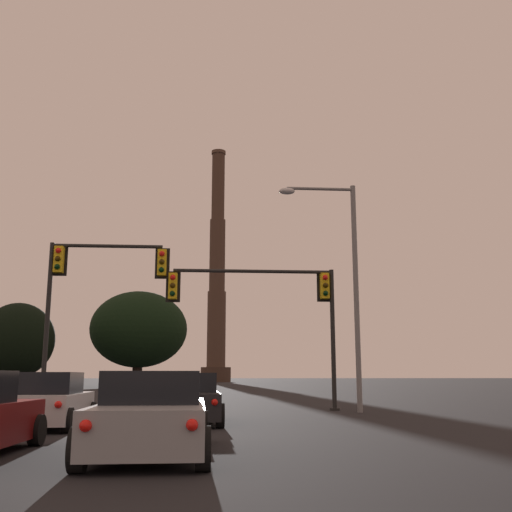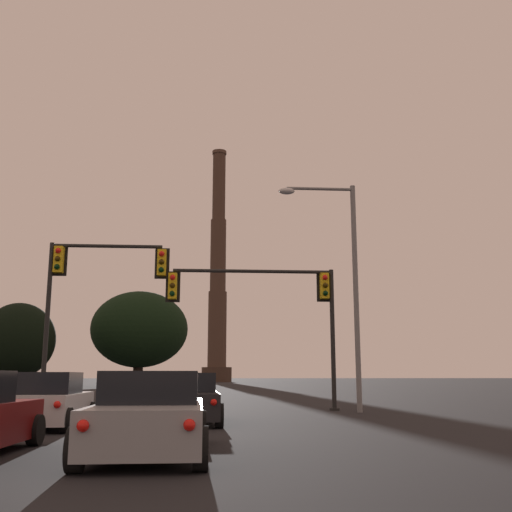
{
  "view_description": "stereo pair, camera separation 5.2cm",
  "coord_description": "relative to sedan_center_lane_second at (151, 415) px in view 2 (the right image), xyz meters",
  "views": [
    {
      "loc": [
        0.95,
        -1.84,
        1.35
      ],
      "look_at": [
        3.05,
        27.14,
        7.16
      ],
      "focal_mm": 42.0,
      "sensor_mm": 36.0,
      "label": 1
    },
    {
      "loc": [
        1.01,
        -1.84,
        1.35
      ],
      "look_at": [
        3.05,
        27.14,
        7.16
      ],
      "focal_mm": 42.0,
      "sensor_mm": 36.0,
      "label": 2
    }
  ],
  "objects": [
    {
      "name": "smokestack",
      "position": [
        1.81,
        115.11,
        19.04
      ],
      "size": [
        6.2,
        6.2,
        50.24
      ],
      "color": "#3C2B22",
      "rests_on": "ground_plane"
    },
    {
      "name": "sedan_center_lane_second",
      "position": [
        0.0,
        0.0,
        0.0
      ],
      "size": [
        2.07,
        4.74,
        1.43
      ],
      "rotation": [
        0.0,
        0.0,
        0.02
      ],
      "color": "gray",
      "rests_on": "ground_plane"
    },
    {
      "name": "street_lamp",
      "position": [
        6.09,
        11.64,
        4.7
      ],
      "size": [
        3.07,
        0.36,
        8.79
      ],
      "color": "slate",
      "rests_on": "ground_plane"
    },
    {
      "name": "traffic_light_overhead_right",
      "position": [
        3.52,
        12.86,
        3.66
      ],
      "size": [
        6.91,
        0.5,
        5.59
      ],
      "color": "black",
      "rests_on": "ground_plane"
    },
    {
      "name": "treeline_center_right",
      "position": [
        -8.21,
        65.29,
        6.36
      ],
      "size": [
        12.06,
        10.86,
        11.8
      ],
      "color": "black",
      "rests_on": "ground_plane"
    },
    {
      "name": "traffic_light_overhead_left",
      "position": [
        -3.86,
        12.67,
        4.27
      ],
      "size": [
        4.81,
        0.5,
        6.5
      ],
      "color": "black",
      "rests_on": "ground_plane"
    },
    {
      "name": "sedan_center_lane_front",
      "position": [
        0.33,
        7.16,
        0.0
      ],
      "size": [
        2.09,
        4.74,
        1.43
      ],
      "rotation": [
        0.0,
        0.0,
        0.03
      ],
      "color": "black",
      "rests_on": "ground_plane"
    },
    {
      "name": "hatchback_left_lane_front",
      "position": [
        -3.27,
        5.59,
        -0.0
      ],
      "size": [
        2.01,
        4.15,
        1.44
      ],
      "rotation": [
        0.0,
        0.0,
        0.03
      ],
      "color": "silver",
      "rests_on": "ground_plane"
    },
    {
      "name": "treeline_center_left",
      "position": [
        -20.31,
        56.92,
        4.49
      ],
      "size": [
        7.94,
        7.14,
        9.26
      ],
      "color": "black",
      "rests_on": "ground_plane"
    }
  ]
}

